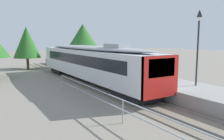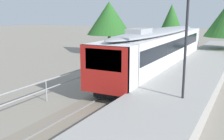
{
  "view_description": "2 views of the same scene",
  "coord_description": "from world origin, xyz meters",
  "views": [
    {
      "loc": [
        -9.34,
        12.37,
        4.15
      ],
      "look_at": [
        -1.0,
        25.69,
        2.0
      ],
      "focal_mm": 35.02,
      "sensor_mm": 36.0,
      "label": 1
    },
    {
      "loc": [
        6.64,
        9.94,
        4.85
      ],
      "look_at": [
        0.0,
        22.69,
        1.8
      ],
      "focal_mm": 42.66,
      "sensor_mm": 36.0,
      "label": 2
    }
  ],
  "objects": [
    {
      "name": "platform_lamp_mid_platform",
      "position": [
        4.02,
        22.28,
        4.62
      ],
      "size": [
        0.34,
        0.34,
        5.35
      ],
      "color": "#232328",
      "rests_on": "station_platform"
    },
    {
      "name": "station_platform",
      "position": [
        3.25,
        22.0,
        0.45
      ],
      "size": [
        3.9,
        60.0,
        0.9
      ],
      "primitive_type": "cube",
      "color": "#999691",
      "rests_on": "ground"
    },
    {
      "name": "tree_behind_station_far",
      "position": [
        4.42,
        42.5,
        4.43
      ],
      "size": [
        5.44,
        5.44,
        6.57
      ],
      "color": "brown",
      "rests_on": "ground"
    },
    {
      "name": "ground_plane",
      "position": [
        -3.0,
        22.0,
        0.0
      ],
      "size": [
        160.0,
        160.0,
        0.0
      ],
      "primitive_type": "plane",
      "color": "gray"
    },
    {
      "name": "commuter_train",
      "position": [
        0.0,
        31.41,
        2.15
      ],
      "size": [
        2.82,
        19.69,
        3.74
      ],
      "color": "silver",
      "rests_on": "track_rails"
    },
    {
      "name": "track_rails",
      "position": [
        0.0,
        22.0,
        0.03
      ],
      "size": [
        3.2,
        60.0,
        0.14
      ],
      "color": "slate",
      "rests_on": "ground"
    },
    {
      "name": "tree_distant_left",
      "position": [
        -2.99,
        45.59,
        3.86
      ],
      "size": [
        3.79,
        3.79,
        6.1
      ],
      "color": "brown",
      "rests_on": "ground"
    }
  ]
}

